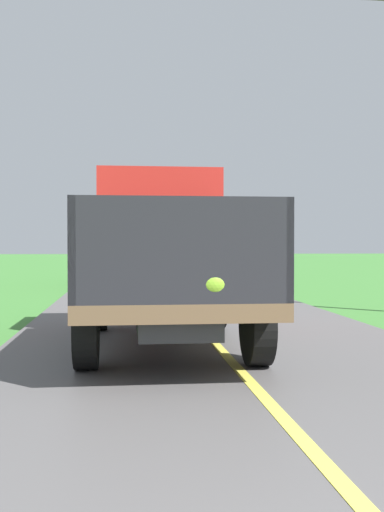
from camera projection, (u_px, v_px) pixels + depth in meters
name	position (u px, v px, depth m)	size (l,w,h in m)	color
banana_truck_near	(162.00, 251.00, 9.73)	(2.38, 5.83, 2.80)	#2D2D30
banana_truck_far	(143.00, 247.00, 24.78)	(2.38, 5.81, 2.80)	#2D2D30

